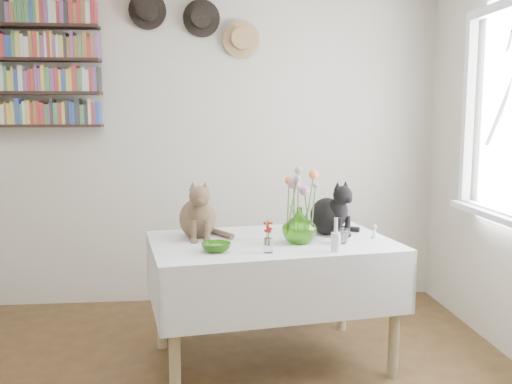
{
  "coord_description": "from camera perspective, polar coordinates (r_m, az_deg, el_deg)",
  "views": [
    {
      "loc": [
        0.13,
        -2.23,
        1.48
      ],
      "look_at": [
        0.44,
        0.93,
        1.05
      ],
      "focal_mm": 40.0,
      "sensor_mm": 36.0,
      "label": 1
    }
  ],
  "objects": [
    {
      "name": "room",
      "position": [
        2.25,
        -8.81,
        1.71
      ],
      "size": [
        4.08,
        4.58,
        2.58
      ],
      "color": "brown",
      "rests_on": "ground"
    },
    {
      "name": "dining_table",
      "position": [
        3.41,
        1.52,
        -7.86
      ],
      "size": [
        1.52,
        1.1,
        0.75
      ],
      "color": "white",
      "rests_on": "room"
    },
    {
      "name": "tabby_cat",
      "position": [
        3.43,
        -5.88,
        -1.58
      ],
      "size": [
        0.27,
        0.33,
        0.36
      ],
      "primitive_type": null,
      "rotation": [
        0.0,
        0.0,
        0.1
      ],
      "color": "brown",
      "rests_on": "dining_table"
    },
    {
      "name": "black_cat",
      "position": [
        3.54,
        7.15,
        -1.43
      ],
      "size": [
        0.35,
        0.37,
        0.35
      ],
      "primitive_type": null,
      "rotation": [
        0.0,
        0.0,
        0.57
      ],
      "color": "black",
      "rests_on": "dining_table"
    },
    {
      "name": "flower_vase",
      "position": [
        3.28,
        4.36,
        -3.34
      ],
      "size": [
        0.27,
        0.27,
        0.21
      ],
      "primitive_type": "imported",
      "rotation": [
        0.0,
        0.0,
        0.5
      ],
      "color": "#72C836",
      "rests_on": "dining_table"
    },
    {
      "name": "green_bowl",
      "position": [
        3.09,
        -4.01,
        -5.53
      ],
      "size": [
        0.18,
        0.18,
        0.05
      ],
      "primitive_type": "imported",
      "rotation": [
        0.0,
        0.0,
        0.18
      ],
      "color": "#72C836",
      "rests_on": "dining_table"
    },
    {
      "name": "drinking_glass",
      "position": [
        3.31,
        8.56,
        -4.38
      ],
      "size": [
        0.13,
        0.13,
        0.09
      ],
      "primitive_type": "imported",
      "rotation": [
        0.0,
        0.0,
        0.58
      ],
      "color": "white",
      "rests_on": "dining_table"
    },
    {
      "name": "candlestick",
      "position": [
        3.11,
        7.97,
        -4.8
      ],
      "size": [
        0.05,
        0.05,
        0.18
      ],
      "color": "white",
      "rests_on": "dining_table"
    },
    {
      "name": "berry_jar",
      "position": [
        3.05,
        1.22,
        -4.49
      ],
      "size": [
        0.05,
        0.05,
        0.2
      ],
      "color": "white",
      "rests_on": "dining_table"
    },
    {
      "name": "porcelain_figurine",
      "position": [
        3.48,
        11.77,
        -3.98
      ],
      "size": [
        0.04,
        0.04,
        0.09
      ],
      "color": "white",
      "rests_on": "dining_table"
    },
    {
      "name": "flower_bouquet",
      "position": [
        3.25,
        4.39,
        0.77
      ],
      "size": [
        0.17,
        0.13,
        0.39
      ],
      "color": "#4C7233",
      "rests_on": "flower_vase"
    },
    {
      "name": "bookshelf_unit",
      "position": [
        4.57,
        -21.62,
        11.74
      ],
      "size": [
        1.0,
        0.16,
        0.91
      ],
      "color": "black",
      "rests_on": "room"
    },
    {
      "name": "wall_hats",
      "position": [
        4.47,
        -5.91,
        16.52
      ],
      "size": [
        0.98,
        0.09,
        0.48
      ],
      "color": "black",
      "rests_on": "room"
    }
  ]
}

